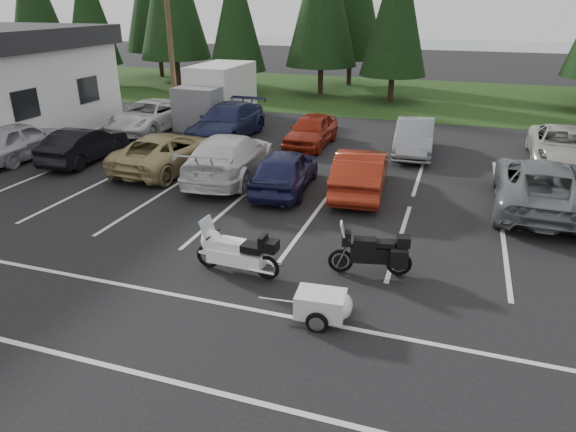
# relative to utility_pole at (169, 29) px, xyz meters

# --- Properties ---
(ground) EXTENTS (120.00, 120.00, 0.00)m
(ground) POSITION_rel_utility_pole_xyz_m (10.00, -12.00, -4.70)
(ground) COLOR black
(ground) RESTS_ON ground
(grass_strip) EXTENTS (80.00, 16.00, 0.01)m
(grass_strip) POSITION_rel_utility_pole_xyz_m (10.00, 12.00, -4.69)
(grass_strip) COLOR #1B3510
(grass_strip) RESTS_ON ground
(lake_water) EXTENTS (70.00, 50.00, 0.02)m
(lake_water) POSITION_rel_utility_pole_xyz_m (14.00, 43.00, -4.70)
(lake_water) COLOR slate
(lake_water) RESTS_ON ground
(utility_pole) EXTENTS (1.60, 0.26, 9.00)m
(utility_pole) POSITION_rel_utility_pole_xyz_m (0.00, 0.00, 0.00)
(utility_pole) COLOR #473321
(utility_pole) RESTS_ON ground
(box_truck) EXTENTS (2.40, 5.60, 2.90)m
(box_truck) POSITION_rel_utility_pole_xyz_m (2.00, 0.50, -3.25)
(box_truck) COLOR silver
(box_truck) RESTS_ON ground
(stall_markings) EXTENTS (32.00, 16.00, 0.01)m
(stall_markings) POSITION_rel_utility_pole_xyz_m (10.00, -10.00, -4.69)
(stall_markings) COLOR silver
(stall_markings) RESTS_ON ground
(conifer_1) EXTENTS (3.96, 3.96, 9.22)m
(conifer_1) POSITION_rel_utility_pole_xyz_m (-12.00, 9.20, 0.69)
(conifer_1) COLOR #332316
(conifer_1) RESTS_ON ground
(conifer_3) EXTENTS (3.87, 3.87, 9.02)m
(conifer_3) POSITION_rel_utility_pole_xyz_m (-0.50, 9.40, 0.57)
(conifer_3) COLOR #332316
(conifer_3) RESTS_ON ground
(conifer_5) EXTENTS (4.14, 4.14, 9.63)m
(conifer_5) POSITION_rel_utility_pole_xyz_m (10.00, 9.60, 0.93)
(conifer_5) COLOR #332316
(conifer_5) RESTS_ON ground
(car_near_0) EXTENTS (1.98, 4.58, 1.54)m
(car_near_0) POSITION_rel_utility_pole_xyz_m (-2.54, -8.11, -3.93)
(car_near_0) COLOR silver
(car_near_0) RESTS_ON ground
(car_near_1) EXTENTS (1.62, 4.21, 1.37)m
(car_near_1) POSITION_rel_utility_pole_xyz_m (0.19, -7.60, -4.01)
(car_near_1) COLOR black
(car_near_1) RESTS_ON ground
(car_near_2) EXTENTS (2.62, 5.23, 1.42)m
(car_near_2) POSITION_rel_utility_pole_xyz_m (3.90, -7.42, -3.99)
(car_near_2) COLOR tan
(car_near_2) RESTS_ON ground
(car_near_3) EXTENTS (2.80, 5.75, 1.61)m
(car_near_3) POSITION_rel_utility_pole_xyz_m (6.60, -7.59, -3.89)
(car_near_3) COLOR silver
(car_near_3) RESTS_ON ground
(car_near_4) EXTENTS (2.06, 4.37, 1.45)m
(car_near_4) POSITION_rel_utility_pole_xyz_m (8.94, -8.26, -3.97)
(car_near_4) COLOR #1B1E45
(car_near_4) RESTS_ON ground
(car_near_5) EXTENTS (1.98, 4.67, 1.50)m
(car_near_5) POSITION_rel_utility_pole_xyz_m (11.44, -7.69, -3.95)
(car_near_5) COLOR maroon
(car_near_5) RESTS_ON ground
(car_near_6) EXTENTS (2.85, 5.77, 1.58)m
(car_near_6) POSITION_rel_utility_pole_xyz_m (16.98, -7.35, -3.91)
(car_near_6) COLOR slate
(car_near_6) RESTS_ON ground
(car_far_0) EXTENTS (2.60, 5.31, 1.45)m
(car_far_0) POSITION_rel_utility_pole_xyz_m (-0.27, -2.08, -3.97)
(car_far_0) COLOR white
(car_far_0) RESTS_ON ground
(car_far_1) EXTENTS (2.25, 5.47, 1.58)m
(car_far_1) POSITION_rel_utility_pole_xyz_m (4.09, -2.41, -3.91)
(car_far_1) COLOR #1D2248
(car_far_1) RESTS_ON ground
(car_far_2) EXTENTS (1.74, 4.16, 1.41)m
(car_far_2) POSITION_rel_utility_pole_xyz_m (8.18, -2.40, -3.99)
(car_far_2) COLOR #9D2514
(car_far_2) RESTS_ON ground
(car_far_3) EXTENTS (1.75, 4.43, 1.43)m
(car_far_3) POSITION_rel_utility_pole_xyz_m (12.66, -2.27, -3.98)
(car_far_3) COLOR gray
(car_far_3) RESTS_ON ground
(car_far_4) EXTENTS (2.52, 5.11, 1.39)m
(car_far_4) POSITION_rel_utility_pole_xyz_m (18.34, -1.75, -4.00)
(car_far_4) COLOR #B6B3A7
(car_far_4) RESTS_ON ground
(touring_motorcycle) EXTENTS (2.44, 0.86, 1.33)m
(touring_motorcycle) POSITION_rel_utility_pole_xyz_m (9.73, -14.14, -4.03)
(touring_motorcycle) COLOR white
(touring_motorcycle) RESTS_ON ground
(cargo_trailer) EXTENTS (1.50, 0.92, 0.67)m
(cargo_trailer) POSITION_rel_utility_pole_xyz_m (12.14, -15.43, -4.36)
(cargo_trailer) COLOR silver
(cargo_trailer) RESTS_ON ground
(adventure_motorcycle) EXTENTS (2.29, 1.20, 1.33)m
(adventure_motorcycle) POSITION_rel_utility_pole_xyz_m (12.74, -13.16, -4.03)
(adventure_motorcycle) COLOR black
(adventure_motorcycle) RESTS_ON ground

